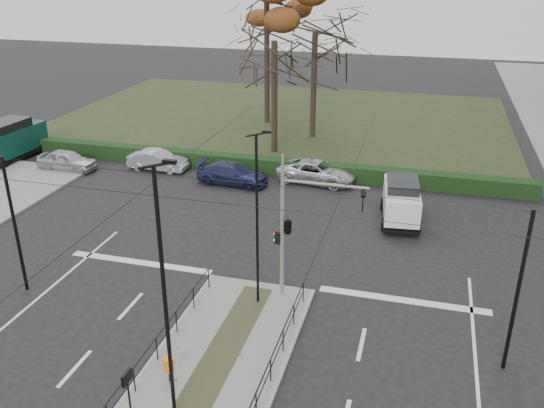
% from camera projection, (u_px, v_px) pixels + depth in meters
% --- Properties ---
extents(ground, '(140.00, 140.00, 0.00)m').
position_uv_depth(ground, '(222.00, 356.00, 20.52)').
color(ground, black).
rests_on(ground, ground).
extents(median_island, '(4.40, 15.00, 0.14)m').
position_uv_depth(median_island, '(196.00, 403.00, 18.28)').
color(median_island, slate).
rests_on(median_island, ground).
extents(park, '(38.00, 26.00, 0.10)m').
position_uv_depth(park, '(283.00, 118.00, 50.28)').
color(park, '#222E17').
rests_on(park, ground).
extents(hedge, '(38.00, 1.00, 1.00)m').
position_uv_depth(hedge, '(233.00, 162.00, 38.24)').
color(hedge, black).
rests_on(hedge, ground).
extents(median_railing, '(4.14, 13.24, 0.92)m').
position_uv_depth(median_railing, '(193.00, 382.00, 17.83)').
color(median_railing, black).
rests_on(median_railing, median_island).
extents(catenary, '(20.00, 34.00, 6.00)m').
position_uv_depth(catenary, '(235.00, 251.00, 20.59)').
color(catenary, black).
rests_on(catenary, ground).
extents(traffic_light, '(3.71, 2.10, 5.44)m').
position_uv_depth(traffic_light, '(290.00, 224.00, 22.86)').
color(traffic_light, gray).
rests_on(traffic_light, median_island).
extents(litter_bin, '(0.36, 0.36, 0.91)m').
position_uv_depth(litter_bin, '(169.00, 365.00, 18.85)').
color(litter_bin, black).
rests_on(litter_bin, median_island).
extents(info_panel, '(0.11, 0.49, 1.88)m').
position_uv_depth(info_panel, '(127.00, 383.00, 16.84)').
color(info_panel, black).
rests_on(info_panel, median_island).
extents(streetlamp_median_near, '(0.69, 0.14, 8.32)m').
position_uv_depth(streetlamp_median_near, '(165.00, 297.00, 16.05)').
color(streetlamp_median_near, black).
rests_on(streetlamp_median_near, median_island).
extents(streetlamp_median_far, '(0.61, 0.12, 7.24)m').
position_uv_depth(streetlamp_median_far, '(257.00, 220.00, 22.05)').
color(streetlamp_median_far, black).
rests_on(streetlamp_median_far, median_island).
extents(parked_car_first, '(3.96, 1.61, 1.35)m').
position_uv_depth(parked_car_first, '(67.00, 160.00, 38.08)').
color(parked_car_first, '#B2B4BA').
rests_on(parked_car_first, ground).
extents(parked_car_second, '(4.02, 1.46, 1.32)m').
position_uv_depth(parked_car_second, '(158.00, 160.00, 38.11)').
color(parked_car_second, '#B2B4BA').
rests_on(parked_car_second, ground).
extents(parked_car_third, '(4.62, 2.11, 1.31)m').
position_uv_depth(parked_car_third, '(233.00, 174.00, 35.79)').
color(parked_car_third, '#1F2448').
rests_on(parked_car_third, ground).
extents(parked_car_fourth, '(5.13, 2.77, 1.37)m').
position_uv_depth(parked_car_fourth, '(317.00, 172.00, 36.00)').
color(parked_car_fourth, '#B2B4BA').
rests_on(parked_car_fourth, ground).
extents(white_van, '(2.35, 4.47, 2.33)m').
position_uv_depth(white_van, '(401.00, 200.00, 30.54)').
color(white_van, white).
rests_on(white_van, ground).
extents(green_van, '(2.56, 5.78, 2.76)m').
position_uv_depth(green_van, '(8.00, 140.00, 39.72)').
color(green_van, '#0C3831').
rests_on(green_van, ground).
extents(rust_tree, '(8.86, 8.86, 12.72)m').
position_uv_depth(rust_tree, '(267.00, 2.00, 45.16)').
color(rust_tree, black).
rests_on(rust_tree, park).
extents(bare_tree_center, '(7.61, 7.61, 10.60)m').
position_uv_depth(bare_tree_center, '(315.00, 39.00, 42.22)').
color(bare_tree_center, black).
rests_on(bare_tree_center, park).
extents(bare_tree_near, '(6.03, 6.03, 10.33)m').
position_uv_depth(bare_tree_near, '(274.00, 50.00, 38.83)').
color(bare_tree_near, black).
rests_on(bare_tree_near, park).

